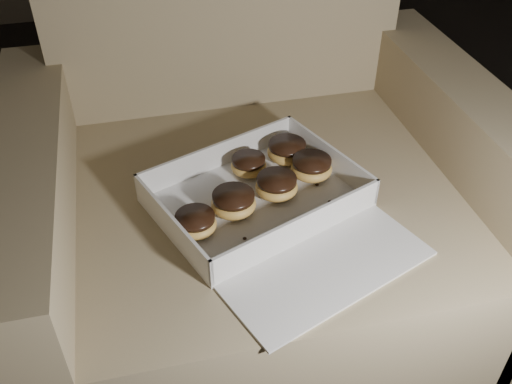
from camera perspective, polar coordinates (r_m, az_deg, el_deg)
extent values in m
plane|color=black|center=(1.56, 18.55, -12.09)|extent=(4.50, 4.50, 0.00)
cube|color=#877756|center=(1.31, 0.47, -6.64)|extent=(0.79, 0.79, 0.46)
cube|color=#877756|center=(1.25, -19.21, -7.11)|extent=(0.13, 0.79, 0.62)
cube|color=#877756|center=(1.40, 17.91, -1.12)|extent=(0.13, 0.79, 0.62)
cube|color=silver|center=(1.09, 0.00, -0.98)|extent=(0.44, 0.39, 0.01)
cube|color=silver|center=(1.16, -3.79, 3.72)|extent=(0.34, 0.14, 0.05)
cube|color=silver|center=(0.99, 4.45, -3.69)|extent=(0.34, 0.14, 0.05)
cube|color=silver|center=(1.00, -8.50, -3.37)|extent=(0.10, 0.26, 0.05)
cube|color=silver|center=(1.16, 7.33, 3.48)|extent=(0.10, 0.26, 0.05)
cube|color=#BB4B4D|center=(1.16, 7.50, 3.55)|extent=(0.10, 0.25, 0.05)
cube|color=silver|center=(0.97, 7.26, -7.70)|extent=(0.39, 0.27, 0.01)
ellipsoid|color=gold|center=(1.08, 2.07, 0.52)|extent=(0.08, 0.08, 0.04)
cylinder|color=black|center=(1.07, 2.09, 1.23)|extent=(0.08, 0.08, 0.01)
ellipsoid|color=gold|center=(1.14, 5.56, 2.37)|extent=(0.08, 0.08, 0.04)
cylinder|color=black|center=(1.13, 5.62, 3.08)|extent=(0.08, 0.08, 0.01)
ellipsoid|color=gold|center=(1.05, -2.26, -1.17)|extent=(0.08, 0.08, 0.04)
cylinder|color=black|center=(1.03, -2.28, -0.43)|extent=(0.08, 0.08, 0.01)
ellipsoid|color=gold|center=(1.01, -6.07, -3.22)|extent=(0.08, 0.08, 0.04)
cylinder|color=black|center=(1.00, -6.13, -2.55)|extent=(0.07, 0.07, 0.01)
ellipsoid|color=gold|center=(1.14, -0.74, 2.63)|extent=(0.07, 0.07, 0.03)
cylinder|color=black|center=(1.13, -0.75, 3.24)|extent=(0.07, 0.07, 0.01)
ellipsoid|color=gold|center=(1.18, 3.12, 4.02)|extent=(0.08, 0.08, 0.04)
cylinder|color=black|center=(1.17, 3.15, 4.71)|extent=(0.08, 0.08, 0.01)
ellipsoid|color=black|center=(1.12, 6.12, 0.73)|extent=(0.01, 0.01, 0.00)
ellipsoid|color=black|center=(1.10, 2.82, 0.00)|extent=(0.01, 0.01, 0.00)
ellipsoid|color=black|center=(1.00, -1.14, -4.66)|extent=(0.01, 0.01, 0.00)
ellipsoid|color=black|center=(1.09, 7.37, -0.96)|extent=(0.01, 0.01, 0.00)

